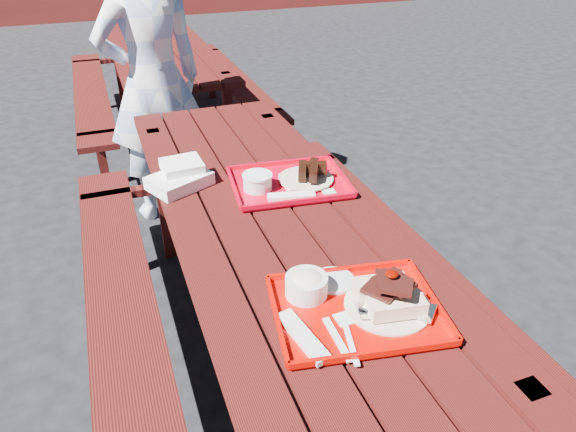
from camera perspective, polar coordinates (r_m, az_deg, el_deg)
The scene contains 7 objects.
ground at distance 2.34m, azimuth -1.34°, elevation -15.60°, with size 60.00×60.00×0.00m, color black.
picnic_table_near at distance 1.97m, azimuth -1.54°, elevation -4.36°, with size 1.41×2.40×0.75m.
picnic_table_far at distance 4.49m, azimuth -13.85°, elevation 15.60°, with size 1.41×2.40×0.75m.
near_tray at distance 1.43m, azimuth 7.37°, elevation -9.09°, with size 0.50×0.42×0.14m.
far_tray at distance 2.03m, azimuth -0.05°, elevation 3.86°, with size 0.49×0.40×0.08m.
white_cloth at distance 2.07m, azimuth -11.89°, elevation 4.31°, with size 0.27×0.24×0.09m.
person at distance 3.13m, azimuth -14.72°, elevation 14.17°, with size 0.61×0.40×1.68m, color #ACC4F0.
Camera 1 is at (-0.51, -1.52, 1.70)m, focal length 32.00 mm.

